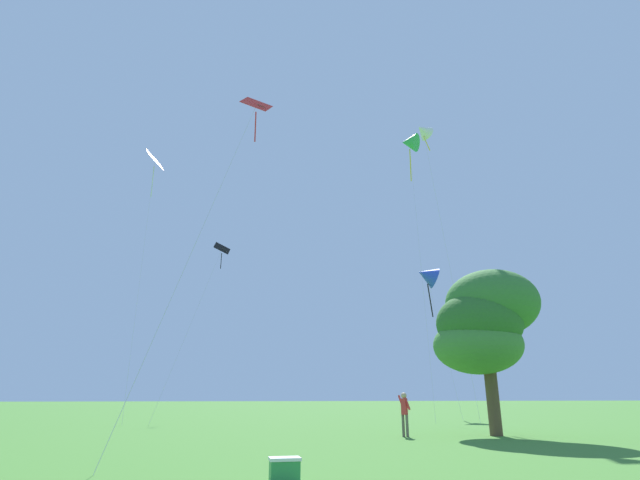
% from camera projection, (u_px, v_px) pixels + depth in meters
% --- Properties ---
extents(kite_red_high, '(4.42, 9.33, 15.76)m').
position_uv_depth(kite_red_high, '(253.00, 115.00, 23.04)').
color(kite_red_high, red).
rests_on(kite_red_high, ground_plane).
extents(kite_white_distant, '(1.77, 5.24, 22.82)m').
position_uv_depth(kite_white_distant, '(423.00, 131.00, 39.28)').
color(kite_white_distant, white).
rests_on(kite_white_distant, ground_plane).
extents(kite_blue_delta, '(2.46, 7.18, 13.08)m').
position_uv_depth(kite_blue_delta, '(427.00, 275.00, 43.37)').
color(kite_blue_delta, blue).
rests_on(kite_blue_delta, ground_plane).
extents(kite_pink_low, '(2.33, 12.09, 22.99)m').
position_uv_depth(kite_pink_low, '(154.00, 170.00, 43.60)').
color(kite_pink_low, pink).
rests_on(kite_pink_low, ground_plane).
extents(kite_green_small, '(4.97, 10.78, 26.20)m').
position_uv_depth(kite_green_small, '(409.00, 143.00, 47.33)').
color(kite_green_small, green).
rests_on(kite_green_small, ground_plane).
extents(kite_black_large, '(4.38, 9.63, 14.41)m').
position_uv_depth(kite_black_large, '(220.00, 255.00, 41.41)').
color(kite_black_large, black).
rests_on(kite_black_large, ground_plane).
extents(person_with_spool, '(0.43, 0.47, 1.73)m').
position_uv_depth(person_with_spool, '(404.00, 410.00, 20.12)').
color(person_with_spool, '#665B4C').
rests_on(person_with_spool, ground_plane).
extents(tree_right_cluster, '(4.91, 4.14, 7.13)m').
position_uv_depth(tree_right_cluster, '(484.00, 322.00, 21.74)').
color(tree_right_cluster, brown).
rests_on(tree_right_cluster, ground_plane).
extents(picnic_cooler, '(0.60, 0.40, 0.44)m').
position_uv_depth(picnic_cooler, '(285.00, 469.00, 9.32)').
color(picnic_cooler, '#2D8C47').
rests_on(picnic_cooler, ground_plane).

